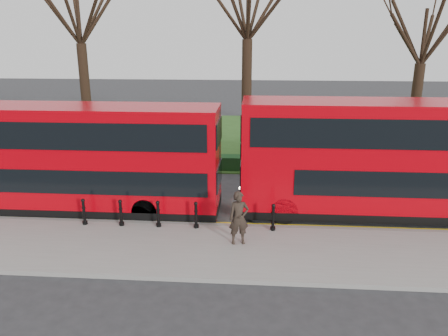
# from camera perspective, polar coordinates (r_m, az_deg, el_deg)

# --- Properties ---
(ground) EXTENTS (120.00, 120.00, 0.00)m
(ground) POSITION_cam_1_polar(r_m,az_deg,el_deg) (18.25, -4.36, -6.39)
(ground) COLOR #28282B
(ground) RESTS_ON ground
(pavement) EXTENTS (60.00, 4.00, 0.15)m
(pavement) POSITION_cam_1_polar(r_m,az_deg,el_deg) (15.54, -6.02, -10.46)
(pavement) COLOR gray
(pavement) RESTS_ON ground
(kerb) EXTENTS (60.00, 0.25, 0.16)m
(kerb) POSITION_cam_1_polar(r_m,az_deg,el_deg) (17.32, -4.85, -7.45)
(kerb) COLOR slate
(kerb) RESTS_ON ground
(grass_verge) EXTENTS (60.00, 18.00, 0.06)m
(grass_verge) POSITION_cam_1_polar(r_m,az_deg,el_deg) (32.48, -0.46, 4.09)
(grass_verge) COLOR #274818
(grass_verge) RESTS_ON ground
(hedge) EXTENTS (60.00, 0.90, 0.80)m
(hedge) POSITION_cam_1_polar(r_m,az_deg,el_deg) (24.48, -2.04, 0.73)
(hedge) COLOR black
(hedge) RESTS_ON ground
(yellow_line_outer) EXTENTS (60.00, 0.10, 0.01)m
(yellow_line_outer) POSITION_cam_1_polar(r_m,az_deg,el_deg) (17.61, -4.69, -7.26)
(yellow_line_outer) COLOR yellow
(yellow_line_outer) RESTS_ON ground
(yellow_line_inner) EXTENTS (60.00, 0.10, 0.01)m
(yellow_line_inner) POSITION_cam_1_polar(r_m,az_deg,el_deg) (17.79, -4.60, -7.00)
(yellow_line_inner) COLOR yellow
(yellow_line_inner) RESTS_ON ground
(tree_left) EXTENTS (7.89, 7.89, 12.33)m
(tree_left) POSITION_cam_1_polar(r_m,az_deg,el_deg) (28.68, -18.58, 19.57)
(tree_left) COLOR black
(tree_left) RESTS_ON ground
(tree_right) EXTENTS (6.62, 6.62, 10.34)m
(tree_right) POSITION_cam_1_polar(r_m,az_deg,el_deg) (28.19, 24.73, 16.01)
(tree_right) COLOR black
(tree_right) RESTS_ON ground
(bollard_row) EXTENTS (7.45, 0.15, 1.00)m
(bollard_row) POSITION_cam_1_polar(r_m,az_deg,el_deg) (16.82, -6.15, -6.11)
(bollard_row) COLOR black
(bollard_row) RESTS_ON pavement
(bus_lead) EXTENTS (11.30, 2.59, 4.49)m
(bus_lead) POSITION_cam_1_polar(r_m,az_deg,el_deg) (19.08, -17.81, 1.07)
(bus_lead) COLOR #B4000A
(bus_lead) RESTS_ON ground
(bus_rear) EXTENTS (11.91, 2.73, 4.74)m
(bus_rear) POSITION_cam_1_polar(r_m,az_deg,el_deg) (18.86, 20.69, 1.01)
(bus_rear) COLOR #B4000A
(bus_rear) RESTS_ON ground
(pedestrian) EXTENTS (0.79, 0.61, 1.92)m
(pedestrian) POSITION_cam_1_polar(r_m,az_deg,el_deg) (15.30, 1.96, -6.54)
(pedestrian) COLOR #2C231C
(pedestrian) RESTS_ON pavement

